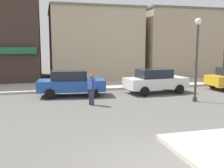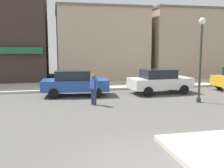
% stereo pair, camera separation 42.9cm
% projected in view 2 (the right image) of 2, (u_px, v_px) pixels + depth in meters
% --- Properties ---
extents(kerb_far, '(80.00, 4.00, 0.15)m').
position_uv_depth(kerb_far, '(90.00, 86.00, 19.69)').
color(kerb_far, beige).
rests_on(kerb_far, ground).
extents(lamp_post, '(0.36, 0.36, 4.54)m').
position_uv_depth(lamp_post, '(201.00, 47.00, 13.79)').
color(lamp_post, '#333833').
rests_on(lamp_post, ground).
extents(parked_car_nearest, '(4.14, 2.16, 1.56)m').
position_uv_depth(parked_car_nearest, '(75.00, 83.00, 15.99)').
color(parked_car_nearest, '#234C9E').
rests_on(parked_car_nearest, ground).
extents(parked_car_second, '(4.14, 2.16, 1.56)m').
position_uv_depth(parked_car_second, '(160.00, 81.00, 16.83)').
color(parked_car_second, white).
rests_on(parked_car_second, ground).
extents(pedestrian_crossing_near, '(0.37, 0.52, 1.61)m').
position_uv_depth(pedestrian_crossing_near, '(94.00, 88.00, 13.44)').
color(pedestrian_crossing_near, '#2D334C').
rests_on(pedestrian_crossing_near, ground).
extents(building_storefront_left_near, '(8.03, 8.14, 6.42)m').
position_uv_depth(building_storefront_left_near, '(99.00, 44.00, 25.40)').
color(building_storefront_left_near, tan).
rests_on(building_storefront_left_near, ground).
extents(building_storefront_left_mid, '(7.19, 6.27, 6.45)m').
position_uv_depth(building_storefront_left_mid, '(181.00, 44.00, 25.82)').
color(building_storefront_left_mid, tan).
rests_on(building_storefront_left_mid, ground).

